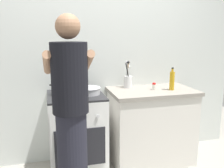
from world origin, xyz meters
The scene contains 9 objects.
back_wall centered at (0.20, 0.50, 1.25)m, with size 3.20×0.10×2.50m.
countertop centered at (0.55, 0.15, 0.45)m, with size 1.00×0.60×0.90m.
stove_range centered at (-0.35, 0.15, 0.45)m, with size 0.60×0.62×0.90m.
pot centered at (-0.49, 0.17, 0.96)m, with size 0.26×0.19×0.12m.
mixing_bowl centered at (-0.21, 0.13, 0.94)m, with size 0.26×0.26×0.08m.
utensil_crock centered at (0.31, 0.33, 1.00)m, with size 0.10×0.10×0.33m.
spice_bottle centered at (0.56, 0.14, 0.94)m, with size 0.04×0.04×0.08m.
oil_bottle centered at (0.76, 0.08, 1.01)m, with size 0.06×0.06×0.26m.
person centered at (-0.46, -0.44, 0.86)m, with size 0.41×0.50×1.70m.
Camera 1 is at (-0.62, -2.41, 1.54)m, focal length 38.80 mm.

